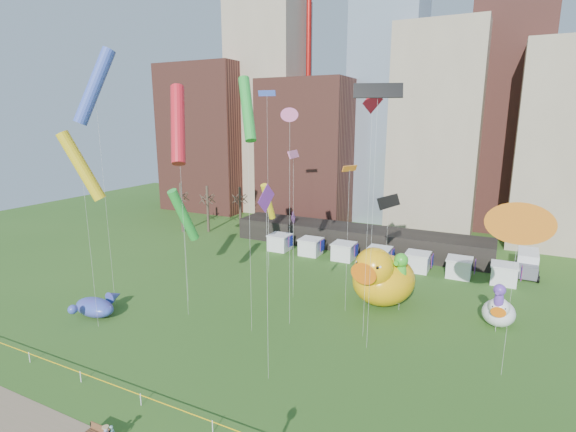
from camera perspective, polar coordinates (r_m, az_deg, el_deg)
The scene contains 29 objects.
skyline at distance 80.90m, azimuth 18.15°, elevation 13.73°, with size 101.00×23.00×68.00m.
pavilion at distance 66.05m, azimuth 9.07°, elevation -2.87°, with size 38.00×6.00×3.20m, color black.
vendor_tents at distance 59.36m, azimuth 11.94°, elevation -5.29°, with size 33.24×2.80×2.40m.
bare_trees at distance 75.94m, azimuth -10.38°, elevation 1.01°, with size 8.44×6.44×8.50m.
caution_tape at distance 30.24m, azimuth -9.93°, elevation -25.31°, with size 50.00×0.06×0.90m.
big_duck at distance 46.57m, azimuth 12.23°, elevation -7.87°, with size 7.74×9.27×6.64m.
small_duck at distance 46.19m, azimuth 26.00°, elevation -11.26°, with size 3.10×4.11×3.14m.
seahorse_green at distance 45.17m, azimuth 14.66°, elevation -6.88°, with size 1.73×1.99×6.12m.
seahorse_purple at distance 44.13m, azimuth 26.05°, elevation -9.66°, with size 1.28×1.49×4.71m.
whale_inflatable at distance 48.00m, azimuth -23.96°, elevation -10.80°, with size 4.74×6.01×2.06m.
park_bench at distance 31.80m, azimuth -23.67°, elevation -24.64°, with size 1.66×0.53×0.84m.
box_truck at distance 62.79m, azimuth 28.99°, elevation -5.38°, with size 2.79×6.50×2.73m.
toddler at distance 31.48m, azimuth -22.21°, elevation -24.89°, with size 0.32×0.23×0.93m, color silver.
kite_0 at distance 41.37m, azimuth -14.30°, elevation 11.60°, with size 3.52×4.23×22.33m.
kite_1 at distance 38.17m, azimuth 0.23°, elevation 12.86°, with size 1.22×0.29×20.12m.
kite_2 at distance 34.43m, azimuth 11.77°, elevation 15.68°, with size 3.64×1.67×21.82m.
kite_3 at distance 45.82m, azimuth -13.58°, elevation 0.09°, with size 1.78×3.57×12.39m.
kite_4 at distance 41.86m, azimuth -25.56°, elevation 5.89°, with size 3.69×2.77×18.24m.
kite_5 at distance 46.53m, azimuth -24.12°, elevation 15.30°, with size 3.65×4.17×25.84m.
kite_6 at distance 41.78m, azimuth 8.10°, elevation 5.94°, with size 1.03×1.77×14.86m.
kite_7 at distance 48.85m, azimuth 0.71°, elevation -0.53°, with size 0.31×1.54×9.00m.
kite_8 at distance 36.33m, azimuth 11.02°, elevation 13.18°, with size 1.86×0.59×21.50m.
kite_9 at distance 44.56m, azimuth 0.72°, elevation 7.96°, with size 0.61×2.52×16.02m.
kite_10 at distance 47.03m, azimuth 13.14°, elevation 1.82°, with size 1.66×4.08×11.22m.
kite_11 at distance 36.86m, azimuth -5.39°, elevation 13.84°, with size 2.87×2.96×22.69m.
kite_12 at distance 56.06m, azimuth -2.63°, elevation 1.90°, with size 0.88×2.96×11.18m.
kite_13 at distance 52.58m, azimuth -2.79°, elevation 15.44°, with size 2.10×0.74×22.40m.
kite_14 at distance 34.61m, azimuth 28.20°, elevation -0.85°, with size 3.08×0.51×13.54m.
kite_15 at distance 29.77m, azimuth -2.87°, elevation 1.59°, with size 0.22×1.99×14.87m.
Camera 1 is at (14.64, -18.85, 19.26)m, focal length 27.00 mm.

